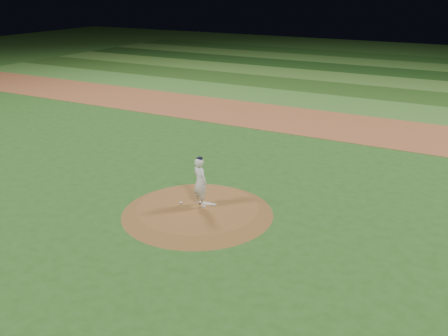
% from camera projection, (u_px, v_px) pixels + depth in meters
% --- Properties ---
extents(ground, '(120.00, 120.00, 0.00)m').
position_uv_depth(ground, '(198.00, 213.00, 18.15)').
color(ground, '#285A1D').
rests_on(ground, ground).
extents(infield_dirt_band, '(70.00, 6.00, 0.02)m').
position_uv_depth(infield_dirt_band, '(321.00, 123.00, 29.64)').
color(infield_dirt_band, '#9F5831').
rests_on(infield_dirt_band, ground).
extents(outfield_stripe_0, '(70.00, 5.00, 0.02)m').
position_uv_depth(outfield_stripe_0, '(347.00, 105.00, 34.16)').
color(outfield_stripe_0, '#3F792C').
rests_on(outfield_stripe_0, ground).
extents(outfield_stripe_1, '(70.00, 5.00, 0.02)m').
position_uv_depth(outfield_stripe_1, '(365.00, 91.00, 38.26)').
color(outfield_stripe_1, '#264F19').
rests_on(outfield_stripe_1, ground).
extents(outfield_stripe_2, '(70.00, 5.00, 0.02)m').
position_uv_depth(outfield_stripe_2, '(380.00, 81.00, 42.37)').
color(outfield_stripe_2, '#45782B').
rests_on(outfield_stripe_2, ground).
extents(outfield_stripe_3, '(70.00, 5.00, 0.02)m').
position_uv_depth(outfield_stripe_3, '(392.00, 72.00, 46.47)').
color(outfield_stripe_3, '#1A4115').
rests_on(outfield_stripe_3, ground).
extents(outfield_stripe_4, '(70.00, 5.00, 0.02)m').
position_uv_depth(outfield_stripe_4, '(402.00, 65.00, 50.58)').
color(outfield_stripe_4, '#3E7329').
rests_on(outfield_stripe_4, ground).
extents(outfield_stripe_5, '(70.00, 5.00, 0.02)m').
position_uv_depth(outfield_stripe_5, '(410.00, 58.00, 54.68)').
color(outfield_stripe_5, '#1F4C18').
rests_on(outfield_stripe_5, ground).
extents(pitchers_mound, '(5.50, 5.50, 0.25)m').
position_uv_depth(pitchers_mound, '(198.00, 210.00, 18.11)').
color(pitchers_mound, brown).
rests_on(pitchers_mound, ground).
extents(pitching_rubber, '(0.66, 0.22, 0.03)m').
position_uv_depth(pitching_rubber, '(208.00, 204.00, 18.30)').
color(pitching_rubber, silver).
rests_on(pitching_rubber, pitchers_mound).
extents(rosin_bag, '(0.12, 0.12, 0.06)m').
position_uv_depth(rosin_bag, '(181.00, 203.00, 18.33)').
color(rosin_bag, silver).
rests_on(rosin_bag, pitchers_mound).
extents(pitcher_on_mound, '(0.78, 0.66, 1.88)m').
position_uv_depth(pitcher_on_mound, '(200.00, 182.00, 17.86)').
color(pitcher_on_mound, white).
rests_on(pitcher_on_mound, pitchers_mound).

